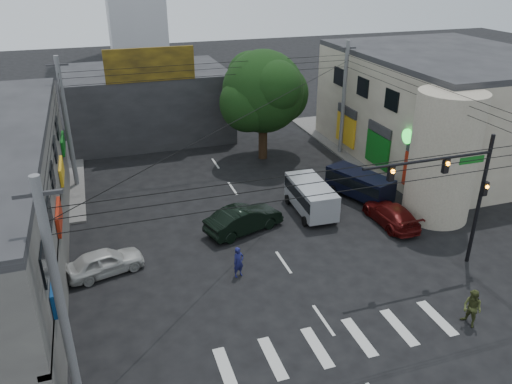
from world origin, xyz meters
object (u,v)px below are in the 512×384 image
white_compact (105,262)px  pedestrian_olive (472,308)px  utility_pole_far_right (344,99)px  dark_sedan (244,219)px  maroon_sedan (391,214)px  traffic_officer (238,262)px  navy_van (359,186)px  silver_minivan (311,198)px  street_tree (263,92)px  utility_pole_near_left (60,304)px  traffic_gantry (456,184)px  utility_pole_far_left (67,124)px

white_compact → pedestrian_olive: (15.19, -9.33, 0.23)m
utility_pole_far_right → dark_sedan: (-11.52, -10.05, -3.81)m
maroon_sedan → traffic_officer: 10.75m
navy_van → pedestrian_olive: size_ratio=2.74×
silver_minivan → white_compact: bearing=104.9°
street_tree → white_compact: size_ratio=2.06×
utility_pole_near_left → silver_minivan: utility_pole_near_left is taller
dark_sedan → navy_van: size_ratio=1.02×
traffic_gantry → street_tree: bearing=102.0°
utility_pole_far_right → silver_minivan: 11.91m
utility_pole_near_left → utility_pole_far_right: size_ratio=1.00×
traffic_gantry → utility_pole_near_left: (-18.32, -3.50, -0.23)m
utility_pole_far_left → utility_pole_far_right: 21.00m
utility_pole_far_left → maroon_sedan: utility_pole_far_left is taller
street_tree → navy_van: (3.72, -9.22, -4.54)m
silver_minivan → traffic_officer: (-6.39, -5.33, -0.16)m
street_tree → pedestrian_olive: bearing=-84.8°
traffic_gantry → pedestrian_olive: 6.11m
utility_pole_far_left → maroon_sedan: bearing=-33.3°
utility_pole_near_left → pedestrian_olive: 16.97m
navy_van → pedestrian_olive: (-1.68, -13.11, -0.02)m
utility_pole_near_left → silver_minivan: 18.58m
utility_pole_near_left → pedestrian_olive: size_ratio=5.07×
dark_sedan → pedestrian_olive: (7.07, -11.28, 0.12)m
navy_van → traffic_officer: size_ratio=2.98×
traffic_gantry → white_compact: bearing=163.6°
street_tree → utility_pole_near_left: utility_pole_near_left is taller
white_compact → pedestrian_olive: bearing=-135.6°
utility_pole_far_left → silver_minivan: 17.28m
utility_pole_near_left → traffic_gantry: bearing=10.8°
white_compact → silver_minivan: silver_minivan is taller
street_tree → utility_pole_far_left: utility_pole_far_left is taller
pedestrian_olive → navy_van: bearing=161.8°
utility_pole_far_left → traffic_officer: size_ratio=5.50×
traffic_gantry → utility_pole_far_left: bearing=137.1°
dark_sedan → silver_minivan: 4.85m
navy_van → traffic_officer: navy_van is taller
utility_pole_far_left → white_compact: utility_pole_far_left is taller
utility_pole_far_left → dark_sedan: bearing=-46.7°
utility_pole_far_right → pedestrian_olive: bearing=-101.8°
utility_pole_near_left → traffic_officer: (7.85, 6.05, -3.76)m
utility_pole_far_left → traffic_officer: utility_pole_far_left is taller
traffic_officer → traffic_gantry: bearing=-32.6°
utility_pole_far_left → utility_pole_far_right: bearing=0.0°
white_compact → silver_minivan: 13.20m
street_tree → navy_van: street_tree is taller
pedestrian_olive → silver_minivan: bearing=179.8°
traffic_gantry → silver_minivan: traffic_gantry is taller
silver_minivan → pedestrian_olive: 12.43m
utility_pole_far_left → silver_minivan: bearing=-32.6°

